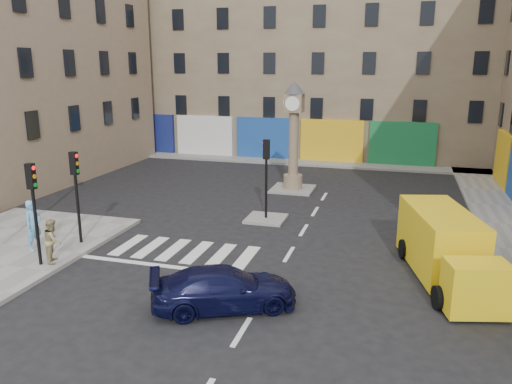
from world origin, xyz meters
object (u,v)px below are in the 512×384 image
at_px(traffic_light_left_near, 33,198).
at_px(clock_pillar, 294,129).
at_px(pedestrian_tan, 53,240).
at_px(traffic_light_left_far, 76,183).
at_px(traffic_light_island, 266,166).
at_px(pedestrian_blue, 34,225).
at_px(navy_sedan, 224,288).
at_px(yellow_van, 445,247).

xyz_separation_m(traffic_light_left_near, clock_pillar, (6.30, 13.80, 0.93)).
height_order(traffic_light_left_near, pedestrian_tan, traffic_light_left_near).
height_order(traffic_light_left_far, traffic_light_island, traffic_light_left_far).
relative_size(traffic_light_left_near, pedestrian_blue, 1.88).
xyz_separation_m(navy_sedan, pedestrian_tan, (-7.06, 1.38, 0.32)).
xyz_separation_m(yellow_van, pedestrian_tan, (-13.55, -2.81, -0.14)).
xyz_separation_m(traffic_light_left_near, yellow_van, (13.85, 3.20, -1.53)).
xyz_separation_m(traffic_light_left_far, pedestrian_blue, (-1.19, -1.19, -1.49)).
bearing_deg(traffic_light_left_near, traffic_light_island, 51.07).
xyz_separation_m(traffic_light_island, pedestrian_blue, (-7.49, -6.59, -1.46)).
bearing_deg(pedestrian_tan, navy_sedan, -128.36).
bearing_deg(traffic_light_left_near, navy_sedan, -7.64).
relative_size(traffic_light_left_far, navy_sedan, 0.85).
xyz_separation_m(traffic_light_left_near, pedestrian_tan, (0.30, 0.39, -1.67)).
bearing_deg(clock_pillar, navy_sedan, -85.88).
relative_size(traffic_light_island, clock_pillar, 0.61).
xyz_separation_m(clock_pillar, pedestrian_tan, (-6.00, -13.40, -2.59)).
relative_size(clock_pillar, pedestrian_blue, 3.10).
bearing_deg(traffic_light_island, clock_pillar, 90.00).
height_order(yellow_van, pedestrian_blue, yellow_van).
xyz_separation_m(navy_sedan, yellow_van, (6.49, 4.19, 0.46)).
height_order(clock_pillar, yellow_van, clock_pillar).
bearing_deg(yellow_van, traffic_light_left_near, 178.56).
xyz_separation_m(traffic_light_left_near, navy_sedan, (7.36, -0.99, -1.99)).
xyz_separation_m(traffic_light_left_far, yellow_van, (13.85, 0.80, -1.53)).
distance_m(traffic_light_island, yellow_van, 8.97).
relative_size(clock_pillar, navy_sedan, 1.40).
bearing_deg(clock_pillar, pedestrian_blue, -120.76).
height_order(traffic_light_island, pedestrian_tan, traffic_light_island).
distance_m(pedestrian_blue, pedestrian_tan, 1.71).
distance_m(clock_pillar, pedestrian_blue, 14.84).
relative_size(clock_pillar, yellow_van, 0.97).
height_order(traffic_light_left_far, pedestrian_tan, traffic_light_left_far).
height_order(pedestrian_blue, pedestrian_tan, pedestrian_blue).
distance_m(clock_pillar, pedestrian_tan, 14.91).
bearing_deg(traffic_light_island, navy_sedan, -83.10).
height_order(traffic_light_left_near, traffic_light_island, traffic_light_left_near).
bearing_deg(yellow_van, traffic_light_island, 134.20).
bearing_deg(pedestrian_tan, pedestrian_blue, 33.99).
relative_size(traffic_light_island, yellow_van, 0.59).
bearing_deg(traffic_light_island, traffic_light_left_far, -139.40).
distance_m(traffic_light_left_far, yellow_van, 13.96).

